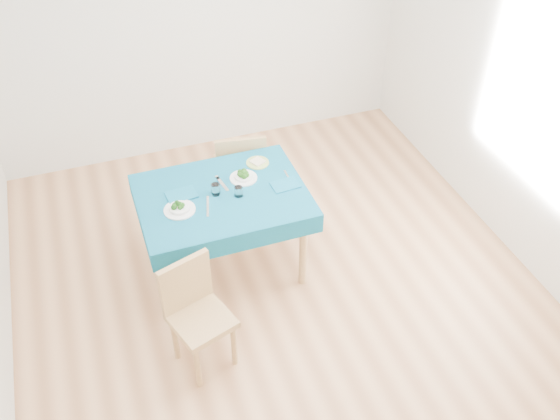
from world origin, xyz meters
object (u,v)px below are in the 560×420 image
object	(u,v)px
side_plate	(258,163)
chair_far	(239,158)
table	(225,232)
chair_near	(201,317)
bowl_far	(243,175)
bowl_near	(179,207)

from	to	relation	value
side_plate	chair_far	bearing A→B (deg)	94.44
table	side_plate	bearing A→B (deg)	37.46
table	side_plate	world-z (taller)	side_plate
chair_near	bowl_far	distance (m)	1.19
table	chair_near	world-z (taller)	chair_near
chair_near	chair_far	distance (m)	1.73
chair_far	bowl_far	xyz separation A→B (m)	(-0.13, -0.59, 0.26)
chair_near	side_plate	size ratio (longest dim) A/B	5.12
bowl_far	side_plate	xyz separation A→B (m)	(0.17, 0.16, -0.03)
chair_near	side_plate	bearing A→B (deg)	37.66
chair_far	table	bearing A→B (deg)	74.27
table	bowl_far	xyz separation A→B (m)	(0.21, 0.13, 0.41)
bowl_near	bowl_far	bearing A→B (deg)	20.81
chair_near	bowl_far	world-z (taller)	chair_near
chair_near	bowl_near	size ratio (longest dim) A/B	4.04
bowl_near	side_plate	bearing A→B (deg)	27.14
chair_far	bowl_far	distance (m)	0.66
table	chair_near	xyz separation A→B (m)	(-0.40, -0.85, 0.09)
table	chair_near	distance (m)	0.94
chair_far	side_plate	size ratio (longest dim) A/B	5.79
chair_near	side_plate	world-z (taller)	chair_near
chair_far	bowl_near	world-z (taller)	chair_far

